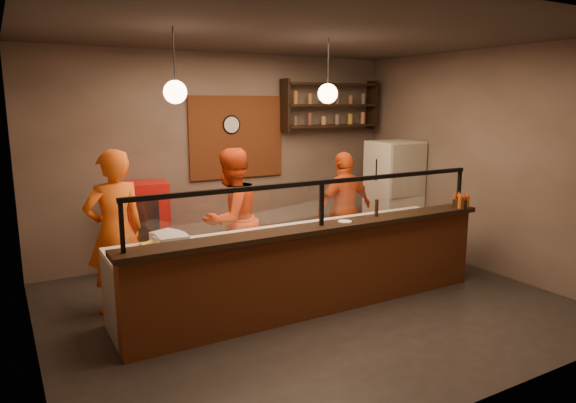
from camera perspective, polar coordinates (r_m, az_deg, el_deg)
floor at (r=6.47m, az=2.12°, el=-11.27°), size 6.00×6.00×0.00m
ceiling at (r=6.04m, az=2.35°, el=18.13°), size 6.00×6.00×0.00m
wall_back at (r=8.26m, az=-7.03°, el=4.99°), size 6.00×0.00×6.00m
wall_left at (r=5.15m, az=-27.39°, el=0.27°), size 0.00×5.00×5.00m
wall_right at (r=8.04m, az=20.74°, el=4.21°), size 0.00×5.00×5.00m
wall_front at (r=4.18m, az=20.71°, el=-1.44°), size 6.00×0.00×6.00m
brick_patch at (r=8.29m, az=-5.71°, el=7.12°), size 1.60×0.04×1.30m
service_counter at (r=6.06m, az=3.67°, el=-7.80°), size 4.60×0.25×1.00m
counter_ledge at (r=5.91m, az=3.73°, el=-2.93°), size 4.70×0.37×0.06m
worktop_cabinet at (r=6.48m, az=1.21°, el=-7.21°), size 4.60×0.75×0.85m
worktop at (r=6.36m, az=1.22°, el=-3.35°), size 4.60×0.75×0.05m
sneeze_guard at (r=5.84m, az=3.77°, el=0.32°), size 4.50×0.05×0.52m
wall_shelving at (r=8.97m, az=4.76°, el=10.62°), size 1.84×0.28×0.85m
wall_clock at (r=8.23m, az=-6.35°, el=8.48°), size 0.30×0.04×0.30m
pendant_left at (r=5.54m, az=-12.43°, el=11.81°), size 0.24×0.24×0.77m
pendant_right at (r=6.38m, az=4.44°, el=11.88°), size 0.24×0.24×0.77m
cook_left at (r=6.30m, az=-18.66°, el=-3.21°), size 0.77×0.58×1.93m
cook_mid at (r=6.77m, az=-6.30°, el=-1.99°), size 1.11×1.00×1.87m
cook_right at (r=7.82m, az=6.31°, el=-0.79°), size 1.05×0.53×1.73m
fridge at (r=8.84m, az=11.62°, el=0.71°), size 0.77×0.72×1.82m
red_cooler at (r=7.66m, az=-15.22°, el=-2.85°), size 0.64×0.60×1.34m
pizza_dough at (r=6.33m, az=1.71°, el=-3.12°), size 0.69×0.69×0.01m
prep_tub_a at (r=5.61m, az=-12.67°, el=-4.47°), size 0.33×0.27×0.16m
prep_tub_b at (r=5.88m, az=-13.46°, el=-3.90°), size 0.34×0.31×0.14m
prep_tub_c at (r=5.64m, az=-13.08°, el=-4.51°), size 0.30×0.25×0.14m
rolling_pin at (r=5.84m, az=-14.62°, el=-4.40°), size 0.38×0.25×0.07m
condiment_caddy at (r=7.27m, az=18.66°, el=-0.17°), size 0.24×0.22×0.11m
pepper_mill at (r=6.42m, az=9.81°, el=-0.71°), size 0.06×0.06×0.21m
small_plate at (r=6.09m, az=6.34°, el=-2.22°), size 0.20×0.20×0.01m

